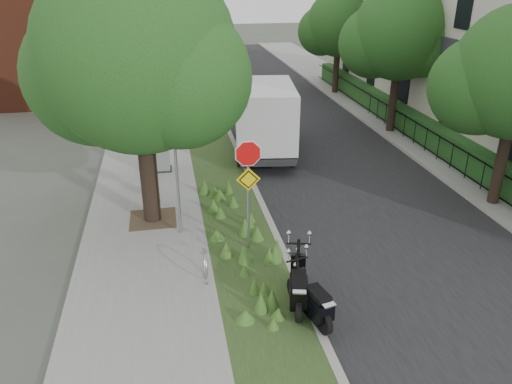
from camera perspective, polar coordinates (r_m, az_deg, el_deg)
The scene contains 21 objects.
ground at distance 13.69m, azimuth 5.43°, elevation -7.43°, with size 120.00×120.00×0.00m, color #4C5147.
sidewalk_near at distance 22.33m, azimuth -12.28°, elevation 5.19°, with size 3.50×60.00×0.12m, color gray.
verge at distance 22.39m, azimuth -5.22°, elevation 5.71°, with size 2.00×60.00×0.12m, color #25411C.
kerb_near at distance 22.50m, azimuth -2.68°, elevation 5.89°, with size 0.20×60.00×0.13m, color #9E9991.
road at distance 23.22m, azimuth 5.96°, elevation 6.23°, with size 7.00×60.00×0.01m, color black.
kerb_far at distance 24.40m, azimuth 13.94°, elevation 6.68°, with size 0.20×60.00×0.13m, color #9E9991.
footpath_far at distance 25.14m, azimuth 17.50°, elevation 6.77°, with size 3.20×60.00×0.12m, color gray.
street_tree_main at distance 14.22m, azimuth -13.64°, elevation 14.06°, with size 6.21×5.54×7.66m.
bare_post at distance 13.90m, azimuth -9.09°, elevation 2.67°, with size 0.08×0.08×4.00m.
bike_hoop at distance 12.51m, azimuth -5.85°, elevation -8.12°, with size 0.06×0.78×0.77m.
sign_assembly at distance 12.85m, azimuth -0.89°, elevation 2.14°, with size 0.94×0.08×3.22m.
fence_far at distance 24.53m, azimuth 15.59°, elevation 8.07°, with size 0.04×24.00×1.00m.
hedge_far at distance 24.84m, azimuth 17.06°, elevation 8.10°, with size 1.00×24.00×1.10m, color #194619.
terrace_houses at distance 26.03m, azimuth 25.36°, elevation 15.48°, with size 7.40×26.40×8.20m.
brick_building at distance 33.83m, azimuth -22.04°, elevation 17.68°, with size 9.40×10.40×8.30m.
far_tree_b at distance 23.74m, azimuth 15.97°, elevation 16.68°, with size 4.83×4.31×6.56m.
far_tree_c at distance 31.13m, azimuth 9.33°, elevation 18.12°, with size 4.37×3.89×5.93m.
scooter_near at distance 11.44m, azimuth 4.85°, elevation -11.14°, with size 0.70×1.89×0.91m.
scooter_far at distance 11.09m, azimuth 6.59°, elevation -12.64°, with size 0.66×1.79×0.87m.
box_truck at distance 20.65m, azimuth 0.88°, elevation 8.83°, with size 2.91×5.84×2.54m.
utility_cabinet at distance 19.13m, azimuth -11.27°, elevation 4.32°, with size 1.05×0.72×1.37m.
Camera 1 is at (-3.39, -11.14, 7.19)m, focal length 35.00 mm.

